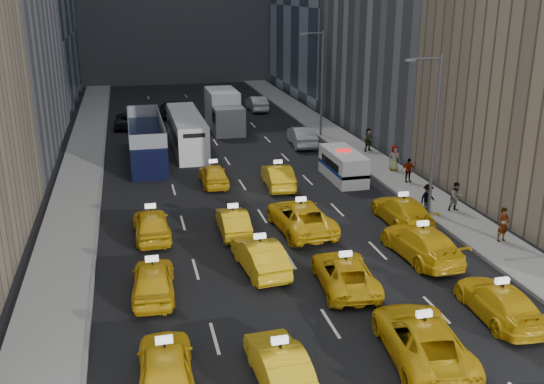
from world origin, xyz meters
The scene contains 36 objects.
ground centered at (0.00, 0.00, 0.00)m, with size 160.00×160.00×0.00m, color black.
sidewalk_west centered at (-10.50, 25.00, 0.07)m, with size 3.00×90.00×0.15m, color gray.
sidewalk_east centered at (10.50, 25.00, 0.07)m, with size 3.00×90.00×0.15m, color gray.
curb_west centered at (-9.05, 25.00, 0.09)m, with size 0.15×90.00×0.18m, color slate.
curb_east centered at (9.05, 25.00, 0.09)m, with size 0.15×90.00×0.18m, color slate.
streetlight_near centered at (9.18, 12.00, 4.92)m, with size 2.15×0.22×9.00m.
streetlight_far centered at (9.18, 32.00, 4.92)m, with size 2.15×0.22×9.00m.
taxi_4 centered at (-6.42, -0.47, 0.76)m, with size 1.79×4.44×1.51m, color gold.
taxi_5 centered at (-2.82, -1.15, 0.69)m, with size 1.47×4.21×1.39m, color gold.
taxi_6 centered at (2.35, -0.87, 0.74)m, with size 2.47×5.35×1.49m, color gold.
taxi_7 centered at (6.55, 0.90, 0.69)m, with size 1.92×4.72×1.37m, color gold.
taxi_8 centered at (-6.49, 5.88, 0.74)m, with size 1.74×4.32×1.47m, color gold.
taxi_9 centered at (-1.64, 7.17, 0.74)m, with size 1.57×4.51×1.49m, color gold.
taxi_10 centered at (1.57, 4.74, 0.67)m, with size 2.22×4.82×1.34m, color gold.
taxi_11 centered at (6.16, 6.75, 0.77)m, with size 2.16×5.32×1.54m, color gold.
taxi_12 centered at (-6.24, 12.27, 0.76)m, with size 1.80×4.47×1.52m, color gold.
taxi_13 centered at (-2.04, 11.85, 0.67)m, with size 1.41×4.04×1.33m, color gold.
taxi_14 centered at (1.52, 11.42, 0.78)m, with size 2.58×5.59×1.55m, color gold.
taxi_15 centered at (7.23, 11.12, 0.74)m, with size 2.07×5.10×1.48m, color gold.
taxi_16 centered at (-1.83, 20.38, 0.71)m, with size 1.67×4.16×1.42m, color gold.
taxi_17 centered at (2.16, 18.94, 0.75)m, with size 1.59×4.57×1.50m, color gold.
nypd_van centered at (6.84, 19.53, 0.96)m, with size 2.32×5.09×2.12m.
double_decker centered at (-5.83, 27.63, 1.57)m, with size 2.74×10.97×3.17m.
city_bus centered at (-2.52, 30.41, 1.39)m, with size 2.33×10.93×2.82m.
box_truck centered at (1.57, 36.89, 1.72)m, with size 2.96×7.72×3.48m.
misc_car_0 centered at (6.75, 29.16, 0.81)m, with size 1.70×4.89×1.61m, color #A5A8AD.
misc_car_1 centered at (-7.12, 39.77, 0.70)m, with size 2.32×5.03×1.40m, color black.
misc_car_2 centered at (2.74, 44.89, 0.69)m, with size 1.93×4.75×1.38m, color slate.
misc_car_3 centered at (-2.77, 43.77, 0.83)m, with size 1.97×4.89×1.67m, color black.
misc_car_4 centered at (6.39, 44.93, 0.78)m, with size 1.65×4.75×1.56m, color #AFB3B7.
pedestrian_0 centered at (10.92, 7.32, 1.04)m, with size 0.65×0.43×1.78m, color gray.
pedestrian_1 centered at (10.89, 11.86, 1.00)m, with size 0.83×0.46×1.71m, color gray.
pedestrian_2 centered at (9.29, 12.21, 0.96)m, with size 1.05×0.43×1.62m, color gray.
pedestrian_3 centered at (10.66, 17.57, 0.95)m, with size 0.94×0.43×1.60m, color gray.
pedestrian_4 centered at (10.93, 20.35, 1.04)m, with size 0.87×0.48×1.79m, color gray.
pedestrian_5 centered at (11.20, 25.77, 1.05)m, with size 1.67×0.48×1.80m, color gray.
Camera 1 is at (-7.00, -17.45, 12.24)m, focal length 40.00 mm.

